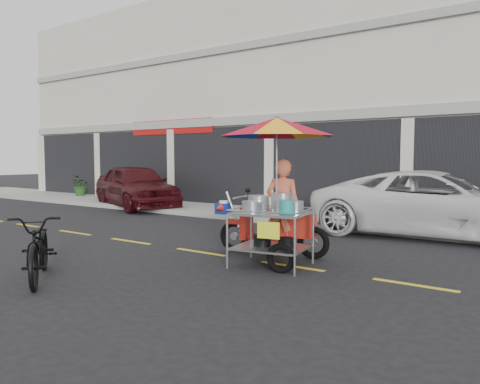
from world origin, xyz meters
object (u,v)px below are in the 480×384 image
Objects in this scene: white_pickup at (436,204)px; food_vendor_rig at (277,170)px; near_bicycle at (40,247)px; maroon_sedan at (136,186)px.

food_vendor_rig is at bearing 156.19° from white_pickup.
white_pickup is 8.38m from near_bicycle.
food_vendor_rig is (-1.63, -4.34, 0.84)m from white_pickup.
food_vendor_rig reaches higher than white_pickup.
maroon_sedan is at bearing 142.46° from food_vendor_rig.
near_bicycle is (6.46, -7.65, -0.29)m from maroon_sedan.
near_bicycle is (-3.84, -7.44, -0.26)m from white_pickup.
near_bicycle is at bearing -118.72° from maroon_sedan.
white_pickup is 4.71m from food_vendor_rig.
food_vendor_rig reaches higher than near_bicycle.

